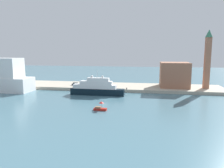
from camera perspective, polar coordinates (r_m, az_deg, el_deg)
ground at (r=87.90m, az=-1.96°, el=-4.07°), size 400.00×400.00×0.00m
quay_dock at (r=114.26m, az=0.94°, el=-0.75°), size 110.00×22.92×1.47m
large_yacht at (r=95.92m, az=-4.16°, el=-1.12°), size 24.34×3.73×11.05m
small_motorboat at (r=71.20m, az=-3.20°, el=-6.31°), size 4.34×1.68×3.05m
harbor_building at (r=113.68m, az=16.37°, el=2.43°), size 14.20×14.83×12.57m
bell_tower at (r=113.35m, az=24.27°, el=6.54°), size 3.39×3.39×28.42m
parked_car at (r=116.39m, az=-9.74°, el=-0.02°), size 3.92×1.73×1.46m
person_figure at (r=114.24m, az=-7.84°, el=-0.05°), size 0.36×0.36×1.72m
mooring_bollard at (r=102.92m, az=3.95°, el=-1.20°), size 0.48×0.48×0.68m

